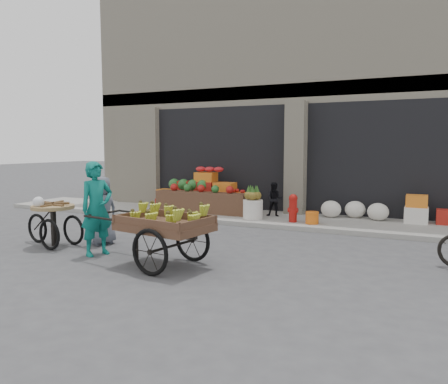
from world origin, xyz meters
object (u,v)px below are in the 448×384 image
at_px(orange_bucket, 312,218).
at_px(tricycle_cart, 53,218).
at_px(vendor_grey, 102,210).
at_px(pineapple_bin, 253,209).
at_px(vendor_woman, 97,209).
at_px(fire_hydrant, 293,207).
at_px(seated_person, 275,199).
at_px(banana_cart, 162,221).

xyz_separation_m(orange_bucket, tricycle_cart, (-4.33, -4.08, 0.30)).
distance_m(orange_bucket, vendor_grey, 5.01).
xyz_separation_m(pineapple_bin, orange_bucket, (1.60, -0.10, -0.10)).
bearing_deg(tricycle_cart, vendor_woman, -0.59).
distance_m(pineapple_bin, fire_hydrant, 1.11).
bearing_deg(tricycle_cart, pineapple_bin, 64.95).
bearing_deg(vendor_grey, tricycle_cart, -38.90).
distance_m(orange_bucket, seated_person, 1.42).
distance_m(vendor_woman, tricycle_cart, 1.37).
bearing_deg(orange_bucket, pineapple_bin, 176.42).
xyz_separation_m(pineapple_bin, fire_hydrant, (1.10, -0.05, 0.13)).
xyz_separation_m(seated_person, tricycle_cart, (-3.13, -4.78, -0.02)).
distance_m(orange_bucket, banana_cart, 4.70).
xyz_separation_m(orange_bucket, vendor_grey, (-3.52, -3.54, 0.44)).
bearing_deg(fire_hydrant, banana_cart, -102.47).
bearing_deg(seated_person, tricycle_cart, -133.20).
bearing_deg(seated_person, vendor_woman, -119.98).
xyz_separation_m(banana_cart, vendor_woman, (-1.52, 0.15, 0.10)).
distance_m(fire_hydrant, orange_bucket, 0.55).
distance_m(pineapple_bin, banana_cart, 4.54).
distance_m(fire_hydrant, tricycle_cart, 5.63).
height_order(orange_bucket, seated_person, seated_person).
distance_m(orange_bucket, tricycle_cart, 5.95).
height_order(seated_person, tricycle_cart, seated_person).
bearing_deg(pineapple_bin, tricycle_cart, -123.13).
bearing_deg(pineapple_bin, banana_cart, -88.60).
bearing_deg(seated_person, vendor_grey, -128.72).
height_order(tricycle_cart, vendor_grey, vendor_grey).
relative_size(seated_person, tricycle_cart, 0.64).
bearing_deg(banana_cart, pineapple_bin, 101.08).
bearing_deg(tricycle_cart, banana_cart, 1.09).
relative_size(fire_hydrant, tricycle_cart, 0.49).
distance_m(fire_hydrant, vendor_woman, 5.02).
xyz_separation_m(seated_person, vendor_grey, (-2.32, -4.24, 0.12)).
distance_m(orange_bucket, vendor_woman, 5.27).
height_order(seated_person, banana_cart, banana_cart).
relative_size(pineapple_bin, vendor_grey, 0.37).
bearing_deg(fire_hydrant, pineapple_bin, 177.40).
relative_size(orange_bucket, banana_cart, 0.12).
bearing_deg(seated_person, pineapple_bin, -133.69).
xyz_separation_m(pineapple_bin, vendor_grey, (-1.92, -3.64, 0.34)).
bearing_deg(vendor_woman, orange_bucket, -14.85).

